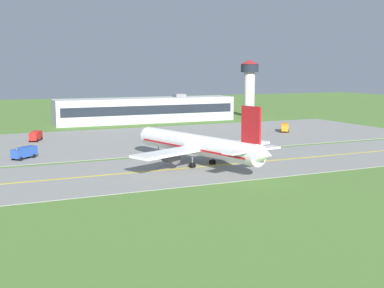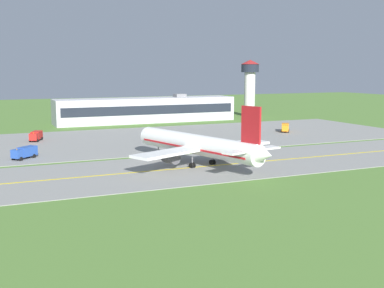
{
  "view_description": "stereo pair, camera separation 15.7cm",
  "coord_description": "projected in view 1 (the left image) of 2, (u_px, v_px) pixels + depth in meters",
  "views": [
    {
      "loc": [
        -40.67,
        -85.06,
        18.89
      ],
      "look_at": [
        -1.33,
        4.38,
        4.0
      ],
      "focal_mm": 45.45,
      "sensor_mm": 36.0,
      "label": 1
    },
    {
      "loc": [
        -40.53,
        -85.12,
        18.89
      ],
      "look_at": [
        -1.33,
        4.38,
        4.0
      ],
      "focal_mm": 45.45,
      "sensor_mm": 36.0,
      "label": 2
    }
  ],
  "objects": [
    {
      "name": "service_truck_baggage",
      "position": [
        285.0,
        127.0,
        149.06
      ],
      "size": [
        5.12,
        6.09,
        2.6
      ],
      "color": "orange",
      "rests_on": "ground"
    },
    {
      "name": "service_truck_fuel",
      "position": [
        36.0,
        136.0,
        129.99
      ],
      "size": [
        4.13,
        6.33,
        2.6
      ],
      "color": "red",
      "rests_on": "ground"
    },
    {
      "name": "service_truck_catering",
      "position": [
        24.0,
        152.0,
        103.79
      ],
      "size": [
        5.82,
        5.56,
        2.6
      ],
      "color": "#264CA5",
      "rests_on": "ground"
    },
    {
      "name": "taxiway_strip",
      "position": [
        207.0,
        166.0,
        96.0
      ],
      "size": [
        240.0,
        28.0,
        0.1
      ],
      "primitive_type": "cube",
      "color": "gray",
      "rests_on": "ground"
    },
    {
      "name": "control_tower",
      "position": [
        249.0,
        82.0,
        198.56
      ],
      "size": [
        7.6,
        7.6,
        23.06
      ],
      "color": "silver",
      "rests_on": "ground"
    },
    {
      "name": "ground_plane",
      "position": [
        207.0,
        167.0,
        96.01
      ],
      "size": [
        500.0,
        500.0,
        0.0
      ],
      "primitive_type": "plane",
      "color": "#517A33"
    },
    {
      "name": "apron_pad",
      "position": [
        175.0,
        137.0,
        137.99
      ],
      "size": [
        140.0,
        52.0,
        0.1
      ],
      "primitive_type": "cube",
      "color": "gray",
      "rests_on": "ground"
    },
    {
      "name": "taxiway_centreline",
      "position": [
        207.0,
        166.0,
        95.99
      ],
      "size": [
        220.0,
        0.6,
        0.01
      ],
      "primitive_type": "cube",
      "color": "yellow",
      "rests_on": "taxiway_strip"
    },
    {
      "name": "terminal_building",
      "position": [
        146.0,
        110.0,
        178.09
      ],
      "size": [
        66.23,
        12.39,
        10.06
      ],
      "color": "#B2B2B7",
      "rests_on": "ground"
    },
    {
      "name": "airplane_lead",
      "position": [
        198.0,
        145.0,
        96.64
      ],
      "size": [
        31.95,
        39.0,
        12.7
      ],
      "color": "white",
      "rests_on": "ground"
    }
  ]
}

